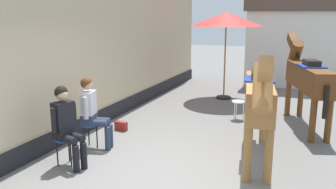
% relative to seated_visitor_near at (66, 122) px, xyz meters
% --- Properties ---
extents(ground_plane, '(40.00, 40.00, 0.00)m').
position_rel_seated_visitor_near_xyz_m(ground_plane, '(1.64, 3.27, -0.78)').
color(ground_plane, slate).
extents(pub_facade_wall, '(0.34, 14.00, 3.40)m').
position_rel_seated_visitor_near_xyz_m(pub_facade_wall, '(-0.90, 1.77, 0.76)').
color(pub_facade_wall, '#CCB793').
rests_on(pub_facade_wall, ground_plane).
extents(distant_cottage, '(3.40, 2.60, 3.50)m').
position_rel_seated_visitor_near_xyz_m(distant_cottage, '(3.04, 9.39, 1.02)').
color(distant_cottage, silver).
rests_on(distant_cottage, ground_plane).
extents(seated_visitor_near, '(0.61, 0.48, 1.39)m').
position_rel_seated_visitor_near_xyz_m(seated_visitor_near, '(0.00, 0.00, 0.00)').
color(seated_visitor_near, '#194C99').
rests_on(seated_visitor_near, ground_plane).
extents(seated_visitor_far, '(0.61, 0.48, 1.39)m').
position_rel_seated_visitor_near_xyz_m(seated_visitor_far, '(-0.08, 0.88, 0.00)').
color(seated_visitor_far, '#194C99').
rests_on(seated_visitor_far, ground_plane).
extents(saddled_horse_near, '(0.82, 2.97, 2.06)m').
position_rel_seated_visitor_near_xyz_m(saddled_horse_near, '(2.95, 1.41, 0.38)').
color(saddled_horse_near, '#9E6B38').
rests_on(saddled_horse_near, ground_plane).
extents(saddled_horse_far, '(1.21, 2.89, 2.06)m').
position_rel_seated_visitor_near_xyz_m(saddled_horse_far, '(3.64, 3.88, 0.38)').
color(saddled_horse_far, brown).
rests_on(saddled_horse_far, ground_plane).
extents(cafe_parasol, '(2.10, 2.10, 2.58)m').
position_rel_seated_visitor_near_xyz_m(cafe_parasol, '(1.28, 5.89, 1.59)').
color(cafe_parasol, black).
rests_on(cafe_parasol, ground_plane).
extents(spare_stool_white, '(0.32, 0.32, 0.46)m').
position_rel_seated_visitor_near_xyz_m(spare_stool_white, '(2.13, 3.85, -0.38)').
color(spare_stool_white, white).
rests_on(spare_stool_white, ground_plane).
extents(satchel_bag, '(0.29, 0.15, 0.20)m').
position_rel_seated_visitor_near_xyz_m(satchel_bag, '(-0.10, 2.01, -0.68)').
color(satchel_bag, maroon).
rests_on(satchel_bag, ground_plane).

